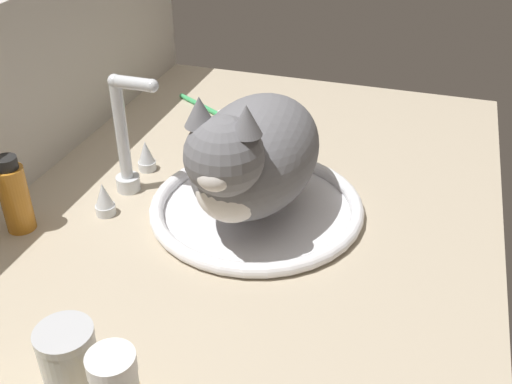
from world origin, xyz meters
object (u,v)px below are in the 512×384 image
Objects in this scene: cat at (251,157)px; amber_bottle at (15,196)px; toothbrush at (205,107)px; sink_basin at (256,208)px; faucet at (126,151)px; metal_jar at (68,355)px.

amber_bottle is (-12.66, 33.00, -5.44)cm from cat.
toothbrush is at bearing 31.48° from cat.
amber_bottle is at bearing 113.87° from sink_basin.
toothbrush is (34.27, 0.19, -7.07)cm from faucet.
toothbrush is (34.27, 22.40, -0.34)cm from sink_basin.
sink_basin is 2.76× the size of amber_bottle.
toothbrush is at bearing 9.91° from metal_jar.
faucet is 18.42cm from amber_bottle.
cat reaches higher than amber_bottle.
metal_jar is at bearing -134.61° from amber_bottle.
metal_jar is at bearing 164.88° from cat.
sink_basin is 4.70× the size of metal_jar.
sink_basin reaches higher than toothbrush.
amber_bottle is at bearing 45.39° from metal_jar.
sink_basin is at bearing -66.13° from amber_bottle.
sink_basin is at bearing -5.03° from cat.
cat reaches higher than metal_jar.
metal_jar is 73.14cm from toothbrush.
metal_jar is (-37.72, 9.82, 2.67)cm from sink_basin.
toothbrush is at bearing -12.41° from amber_bottle.
faucet reaches higher than metal_jar.
sink_basin is 39.07cm from metal_jar.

